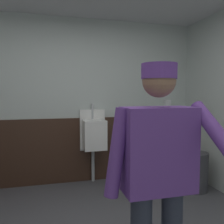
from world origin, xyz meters
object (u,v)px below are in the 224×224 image
Objects in this scene: urinal_solo at (94,134)px; trash_bin at (195,171)px; person at (158,167)px; soap_dispenser at (167,105)px.

urinal_solo reaches higher than trash_bin.
person reaches higher than soap_dispenser.
person is at bearing -130.46° from trash_bin.
person reaches higher than trash_bin.
person is 2.73m from soap_dispenser.
soap_dispenser is (-0.05, 0.78, 0.92)m from trash_bin.
person is 2.21m from trash_bin.
trash_bin is (1.37, 1.60, -0.66)m from person.
trash_bin is at bearing -25.81° from urinal_solo.
urinal_solo is 6.89× the size of soap_dispenser.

